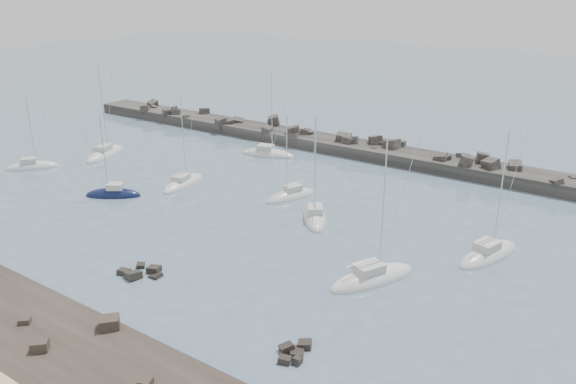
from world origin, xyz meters
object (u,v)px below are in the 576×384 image
at_px(sailboat_4, 268,155).
at_px(sailboat_6, 291,197).
at_px(sailboat_1, 105,155).
at_px(sailboat_0, 33,167).
at_px(sailboat_5, 315,217).
at_px(sailboat_7, 372,279).
at_px(sailboat_8, 488,255).
at_px(sailboat_2, 113,195).
at_px(sailboat_3, 183,184).

relative_size(sailboat_4, sailboat_6, 1.18).
relative_size(sailboat_1, sailboat_6, 1.26).
xyz_separation_m(sailboat_0, sailboat_5, (44.98, 7.67, 0.01)).
xyz_separation_m(sailboat_5, sailboat_7, (12.13, -9.33, -0.00)).
bearing_deg(sailboat_6, sailboat_4, 135.09).
height_order(sailboat_0, sailboat_4, sailboat_4).
xyz_separation_m(sailboat_1, sailboat_5, (41.31, -2.78, 0.00)).
bearing_deg(sailboat_8, sailboat_5, -175.09).
bearing_deg(sailboat_8, sailboat_4, 158.08).
bearing_deg(sailboat_0, sailboat_4, 44.94).
height_order(sailboat_7, sailboat_8, sailboat_7).
xyz_separation_m(sailboat_2, sailboat_7, (37.71, -0.81, -0.01)).
xyz_separation_m(sailboat_0, sailboat_7, (57.10, -1.67, 0.00)).
height_order(sailboat_0, sailboat_8, sailboat_8).
relative_size(sailboat_0, sailboat_6, 0.99).
bearing_deg(sailboat_0, sailboat_3, 17.38).
bearing_deg(sailboat_1, sailboat_0, -109.34).
height_order(sailboat_2, sailboat_7, sailboat_7).
relative_size(sailboat_2, sailboat_7, 0.79).
distance_m(sailboat_4, sailboat_5, 26.39).
bearing_deg(sailboat_5, sailboat_4, 138.30).
xyz_separation_m(sailboat_5, sailboat_8, (19.72, 1.69, -0.00)).
distance_m(sailboat_6, sailboat_7, 22.67).
bearing_deg(sailboat_4, sailboat_2, -102.72).
distance_m(sailboat_0, sailboat_3, 24.96).
relative_size(sailboat_2, sailboat_3, 0.89).
height_order(sailboat_0, sailboat_3, sailboat_3).
distance_m(sailboat_5, sailboat_8, 19.79).
height_order(sailboat_3, sailboat_8, sailboat_8).
relative_size(sailboat_0, sailboat_8, 0.83).
bearing_deg(sailboat_2, sailboat_0, 177.46).
bearing_deg(sailboat_4, sailboat_8, -21.92).
distance_m(sailboat_3, sailboat_5, 21.16).
xyz_separation_m(sailboat_4, sailboat_8, (39.42, -15.86, 0.01)).
xyz_separation_m(sailboat_4, sailboat_5, (19.70, -17.56, 0.01)).
xyz_separation_m(sailboat_1, sailboat_7, (53.44, -12.11, -0.00)).
bearing_deg(sailboat_0, sailboat_6, 16.81).
relative_size(sailboat_1, sailboat_3, 1.15).
bearing_deg(sailboat_5, sailboat_0, -170.33).
relative_size(sailboat_0, sailboat_2, 1.02).
distance_m(sailboat_3, sailboat_6, 15.59).
distance_m(sailboat_2, sailboat_3, 9.42).
height_order(sailboat_5, sailboat_7, sailboat_7).
height_order(sailboat_1, sailboat_6, sailboat_1).
xyz_separation_m(sailboat_2, sailboat_6, (19.43, 12.58, -0.01)).
relative_size(sailboat_0, sailboat_5, 0.90).
bearing_deg(sailboat_8, sailboat_0, -171.77).
xyz_separation_m(sailboat_1, sailboat_4, (21.61, 14.78, -0.01)).
bearing_deg(sailboat_5, sailboat_1, 176.15).
bearing_deg(sailboat_2, sailboat_1, 144.29).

